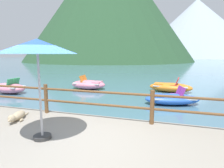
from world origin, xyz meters
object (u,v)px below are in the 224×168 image
pedal_boat_4 (88,84)px  pedal_boat_3 (170,87)px  pedal_boat_1 (172,99)px  beach_umbrella (37,48)px  dog_resting (17,116)px  pedal_boat_0 (9,88)px

pedal_boat_4 → pedal_boat_3: bearing=6.6°
pedal_boat_1 → pedal_boat_4: bearing=154.9°
beach_umbrella → pedal_boat_4: (-2.55, 8.18, -2.14)m
dog_resting → pedal_boat_4: bearing=98.2°
pedal_boat_4 → pedal_boat_1: bearing=-25.1°
dog_resting → pedal_boat_1: pedal_boat_1 is taller
beach_umbrella → dog_resting: (-1.49, 0.84, -1.92)m
pedal_boat_3 → pedal_boat_4: (-5.23, -0.61, 0.01)m
beach_umbrella → pedal_boat_3: (2.68, 8.78, -2.15)m
beach_umbrella → pedal_boat_1: (2.80, 5.68, -2.19)m
beach_umbrella → pedal_boat_1: 6.70m
pedal_boat_1 → pedal_boat_0: bearing=-178.6°
pedal_boat_1 → pedal_boat_3: (-0.12, 3.11, 0.03)m
pedal_boat_3 → pedal_boat_1: bearing=-87.9°
beach_umbrella → pedal_boat_3: size_ratio=0.85×
pedal_boat_1 → pedal_boat_4: (-5.34, 2.50, 0.05)m
dog_resting → pedal_boat_1: bearing=48.5°
beach_umbrella → pedal_boat_0: 8.70m
pedal_boat_3 → pedal_boat_4: size_ratio=1.12×
dog_resting → pedal_boat_0: pedal_boat_0 is taller
beach_umbrella → pedal_boat_3: beach_umbrella is taller
beach_umbrella → dog_resting: 2.57m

